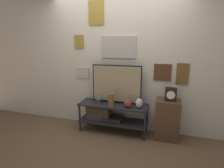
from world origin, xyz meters
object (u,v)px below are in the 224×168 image
(vase_urn_stoneware, at_px, (139,103))
(vase_tall_ceramic, at_px, (111,100))
(decorative_bust, at_px, (99,100))
(television, at_px, (116,84))
(mantel_clock, at_px, (171,94))
(vase_round_glass, at_px, (128,103))

(vase_urn_stoneware, xyz_separation_m, vase_tall_ceramic, (-0.49, -0.08, 0.03))
(vase_urn_stoneware, xyz_separation_m, decorative_bust, (-0.75, -0.00, -0.00))
(television, relative_size, vase_tall_ceramic, 3.91)
(television, bearing_deg, decorative_bust, -153.36)
(mantel_clock, bearing_deg, vase_urn_stoneware, -171.85)
(vase_round_glass, bearing_deg, mantel_clock, 8.61)
(vase_round_glass, xyz_separation_m, mantel_clock, (0.71, 0.11, 0.20))
(television, height_order, decorative_bust, television)
(vase_tall_ceramic, bearing_deg, decorative_bust, 163.38)
(decorative_bust, xyz_separation_m, mantel_clock, (1.27, 0.08, 0.19))
(vase_tall_ceramic, xyz_separation_m, vase_round_glass, (0.29, 0.05, -0.04))
(television, distance_m, mantel_clock, 0.97)
(vase_tall_ceramic, xyz_separation_m, mantel_clock, (1.00, 0.16, 0.15))
(vase_round_glass, distance_m, decorative_bust, 0.56)
(vase_round_glass, bearing_deg, decorative_bust, 176.93)
(vase_round_glass, height_order, decorative_bust, vase_round_glass)
(vase_urn_stoneware, relative_size, mantel_clock, 0.76)
(vase_urn_stoneware, relative_size, decorative_bust, 1.21)
(television, relative_size, mantel_clock, 4.08)
(television, relative_size, vase_urn_stoneware, 5.36)
(vase_urn_stoneware, relative_size, vase_tall_ceramic, 0.73)
(television, xyz_separation_m, vase_round_glass, (0.26, -0.18, -0.30))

